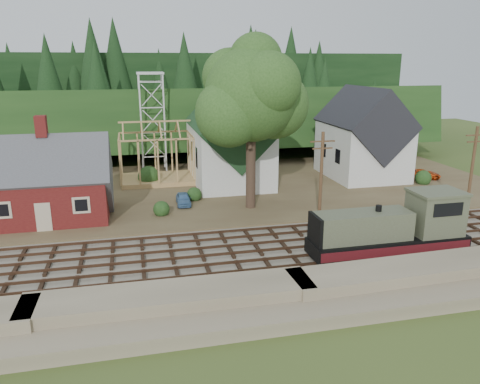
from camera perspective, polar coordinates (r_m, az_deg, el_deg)
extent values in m
plane|color=#384C1E|center=(35.09, 2.19, -7.32)|extent=(140.00, 140.00, 0.00)
cube|color=#7F7259|center=(27.83, 6.94, -13.95)|extent=(64.00, 5.00, 1.60)
cube|color=#726B5B|center=(35.06, 2.19, -7.20)|extent=(64.00, 11.00, 0.16)
cube|color=brown|center=(51.69, -3.07, 0.46)|extent=(64.00, 26.00, 0.30)
cube|color=#1E3F19|center=(74.90, -6.34, 5.04)|extent=(70.00, 28.96, 12.74)
cube|color=black|center=(90.59, -7.59, 6.84)|extent=(80.00, 20.00, 12.00)
cube|color=#551314|center=(44.28, -22.24, -0.57)|extent=(10.00, 7.00, 3.80)
cube|color=#4C4C51|center=(43.83, -22.49, 1.81)|extent=(10.80, 7.41, 7.41)
cube|color=#551314|center=(43.09, -23.09, 7.37)|extent=(0.90, 0.90, 1.80)
cube|color=beige|center=(41.15, -22.84, -2.84)|extent=(1.20, 0.06, 2.40)
cube|color=silver|center=(53.21, -1.38, 4.62)|extent=(8.00, 12.00, 6.40)
cube|color=#173217|center=(52.69, -1.40, 8.04)|extent=(8.40, 12.96, 8.40)
cube|color=silver|center=(46.63, 0.11, 9.52)|extent=(2.40, 2.40, 4.00)
cone|color=#173217|center=(46.40, 0.11, 13.58)|extent=(5.37, 5.37, 2.60)
cube|color=silver|center=(57.68, 14.65, 4.98)|extent=(8.00, 10.00, 6.40)
cube|color=black|center=(57.20, 14.87, 8.13)|extent=(8.40, 10.80, 8.40)
cube|color=tan|center=(54.79, -10.01, 1.55)|extent=(8.00, 6.00, 0.50)
cube|color=tan|center=(53.59, -10.35, 8.46)|extent=(8.00, 0.18, 0.18)
cube|color=silver|center=(58.21, -11.95, 8.04)|extent=(0.18, 0.18, 12.00)
cube|color=silver|center=(58.34, -9.18, 8.19)|extent=(0.18, 0.18, 12.00)
cube|color=silver|center=(60.99, -12.03, 8.37)|extent=(0.18, 0.18, 12.00)
cube|color=silver|center=(61.11, -9.38, 8.52)|extent=(0.18, 0.18, 12.00)
cube|color=silver|center=(59.20, -10.93, 14.05)|extent=(3.20, 3.20, 0.25)
cylinder|color=#38281E|center=(43.51, 1.32, 3.19)|extent=(0.90, 0.90, 8.00)
sphere|color=#294B1C|center=(42.58, 1.37, 11.77)|extent=(8.40, 8.40, 8.40)
sphere|color=#294B1C|center=(44.30, 4.22, 10.58)|extent=(6.40, 6.40, 6.40)
sphere|color=#294B1C|center=(41.43, -1.35, 9.58)|extent=(6.00, 6.00, 6.00)
cylinder|color=#4C331E|center=(40.72, 9.84, 1.66)|extent=(0.28, 0.28, 8.00)
cube|color=#4C331E|center=(40.08, 10.06, 6.10)|extent=(2.20, 0.12, 0.12)
cube|color=#4C331E|center=(40.18, 10.02, 5.26)|extent=(1.80, 0.12, 0.12)
cylinder|color=#4C331E|center=(48.50, 26.43, 2.49)|extent=(0.28, 0.28, 8.00)
cube|color=#4C331E|center=(47.97, 26.89, 6.20)|extent=(2.20, 0.12, 0.12)
cube|color=#4C331E|center=(48.05, 26.80, 5.50)|extent=(1.80, 0.12, 0.12)
cube|color=black|center=(35.72, 17.46, -7.07)|extent=(11.44, 2.38, 0.33)
cube|color=black|center=(35.47, 17.55, -6.02)|extent=(11.44, 2.77, 1.05)
cube|color=#494C37|center=(33.95, 14.70, -4.02)|extent=(6.87, 2.19, 2.00)
cube|color=#494C37|center=(36.74, 22.70, -2.37)|extent=(3.43, 2.67, 3.05)
cube|color=#494C37|center=(36.32, 22.96, -0.01)|extent=(3.62, 2.86, 0.19)
cube|color=black|center=(35.52, 24.06, -1.99)|extent=(2.29, 0.06, 0.95)
cube|color=#4F1016|center=(34.36, 18.73, -6.83)|extent=(11.44, 0.04, 0.67)
cube|color=#4F1016|center=(36.59, 16.45, -5.25)|extent=(11.44, 0.04, 0.67)
cylinder|color=black|center=(34.14, 16.53, -2.10)|extent=(0.42, 0.42, 0.67)
imported|color=#5382B3|center=(45.46, -6.92, -0.84)|extent=(1.44, 3.34, 1.12)
imported|color=#D24310|center=(59.13, 21.41, 2.04)|extent=(4.32, 2.69, 1.12)
cylinder|color=silver|center=(43.69, -27.19, -2.59)|extent=(0.09, 0.09, 2.01)
cylinder|color=tan|center=(43.86, -27.10, -3.33)|extent=(1.28, 1.28, 0.07)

